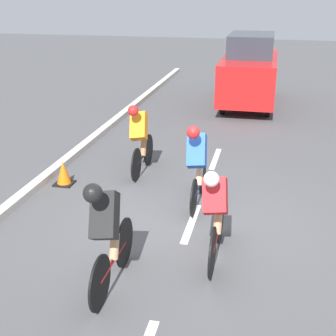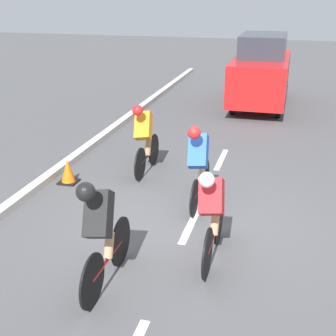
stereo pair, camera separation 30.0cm
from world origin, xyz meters
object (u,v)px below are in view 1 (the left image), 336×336
at_px(cyclist_red, 216,213).
at_px(support_car, 250,71).
at_px(cyclist_orange, 140,137).
at_px(cyclist_blue, 197,163).
at_px(traffic_cone, 64,173).
at_px(cyclist_black, 107,232).

relative_size(cyclist_red, support_car, 0.39).
bearing_deg(cyclist_red, cyclist_orange, -57.10).
xyz_separation_m(cyclist_blue, cyclist_red, (-0.54, 1.73, -0.06)).
height_order(cyclist_blue, traffic_cone, cyclist_blue).
distance_m(cyclist_orange, support_car, 6.94).
relative_size(support_car, traffic_cone, 8.77).
xyz_separation_m(cyclist_orange, support_car, (-1.81, -6.69, 0.34)).
distance_m(cyclist_orange, traffic_cone, 1.69).
relative_size(cyclist_blue, cyclist_red, 1.00).
bearing_deg(cyclist_black, cyclist_red, -141.90).
bearing_deg(cyclist_blue, cyclist_black, 75.54).
bearing_deg(cyclist_orange, cyclist_blue, 137.83).
height_order(cyclist_orange, cyclist_blue, cyclist_blue).
bearing_deg(cyclist_red, cyclist_blue, -72.56).
distance_m(cyclist_black, support_car, 10.71).
bearing_deg(cyclist_black, cyclist_blue, -104.46).
xyz_separation_m(support_car, traffic_cone, (3.13, 7.59, -0.89)).
height_order(cyclist_black, cyclist_blue, cyclist_black).
height_order(cyclist_black, support_car, support_car).
bearing_deg(cyclist_red, traffic_cone, -32.67).
xyz_separation_m(cyclist_orange, cyclist_blue, (-1.39, 1.26, 0.02)).
xyz_separation_m(cyclist_orange, cyclist_red, (-1.93, 2.99, -0.04)).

